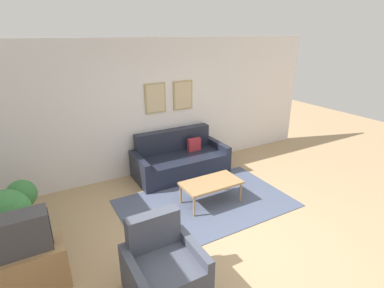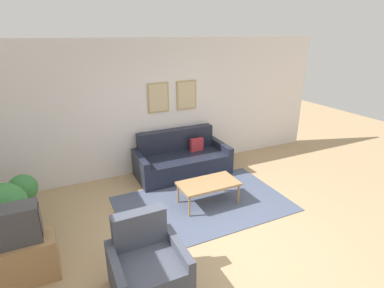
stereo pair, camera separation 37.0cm
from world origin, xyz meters
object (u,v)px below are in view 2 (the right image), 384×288
(potted_plant_tall, at_px, (3,209))
(tv, at_px, (13,226))
(couch, at_px, (182,160))
(coffee_table, at_px, (208,184))
(armchair, at_px, (148,269))

(potted_plant_tall, bearing_deg, tv, -75.08)
(couch, bearing_deg, tv, -147.20)
(tv, distance_m, potted_plant_tall, 0.73)
(couch, height_order, tv, tv)
(couch, height_order, coffee_table, couch)
(armchair, bearing_deg, couch, 50.62)
(couch, relative_size, tv, 3.31)
(couch, bearing_deg, potted_plant_tall, -159.24)
(tv, xyz_separation_m, potted_plant_tall, (-0.18, 0.69, -0.14))
(tv, relative_size, armchair, 0.64)
(coffee_table, distance_m, potted_plant_tall, 2.99)
(coffee_table, height_order, potted_plant_tall, potted_plant_tall)
(couch, relative_size, potted_plant_tall, 1.95)
(tv, bearing_deg, coffee_table, 11.15)
(coffee_table, bearing_deg, tv, -168.85)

